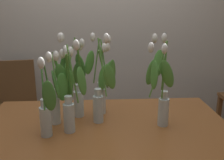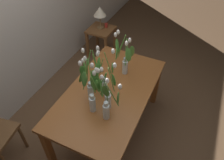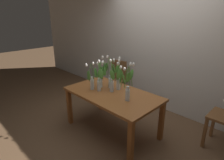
% 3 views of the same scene
% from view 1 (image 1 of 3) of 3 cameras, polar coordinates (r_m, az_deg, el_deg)
% --- Properties ---
extents(room_wall_rear, '(9.00, 0.10, 2.70)m').
position_cam_1_polar(room_wall_rear, '(2.95, -2.53, 13.61)').
color(room_wall_rear, beige).
rests_on(room_wall_rear, ground).
extents(dining_table, '(1.60, 0.90, 0.74)m').
position_cam_1_polar(dining_table, '(1.74, -1.43, -12.35)').
color(dining_table, brown).
rests_on(dining_table, ground).
extents(tulip_vase_0, '(0.17, 0.24, 0.58)m').
position_cam_1_polar(tulip_vase_0, '(1.63, 10.74, -1.85)').
color(tulip_vase_0, silver).
rests_on(tulip_vase_0, dining_table).
extents(tulip_vase_1, '(0.24, 0.19, 0.56)m').
position_cam_1_polar(tulip_vase_1, '(1.79, -2.27, -1.07)').
color(tulip_vase_1, silver).
rests_on(tulip_vase_1, dining_table).
extents(tulip_vase_2, '(0.20, 0.28, 0.59)m').
position_cam_1_polar(tulip_vase_2, '(1.75, -8.09, -0.62)').
color(tulip_vase_2, silver).
rests_on(tulip_vase_2, dining_table).
extents(tulip_vase_3, '(0.16, 0.23, 0.59)m').
position_cam_1_polar(tulip_vase_3, '(1.67, -2.48, -3.51)').
color(tulip_vase_3, silver).
rests_on(tulip_vase_3, dining_table).
extents(tulip_vase_4, '(0.22, 0.19, 0.57)m').
position_cam_1_polar(tulip_vase_4, '(1.56, -9.34, -4.08)').
color(tulip_vase_4, silver).
rests_on(tulip_vase_4, dining_table).
extents(tulip_vase_5, '(0.17, 0.19, 0.51)m').
position_cam_1_polar(tulip_vase_5, '(1.66, -11.67, -3.22)').
color(tulip_vase_5, silver).
rests_on(tulip_vase_5, dining_table).
extents(tulip_vase_6, '(0.13, 0.22, 0.50)m').
position_cam_1_polar(tulip_vase_6, '(1.52, -14.13, -6.29)').
color(tulip_vase_6, silver).
rests_on(tulip_vase_6, dining_table).
extents(dining_chair, '(0.46, 0.46, 0.93)m').
position_cam_1_polar(dining_chair, '(2.89, -20.44, -4.23)').
color(dining_chair, brown).
rests_on(dining_chair, ground).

